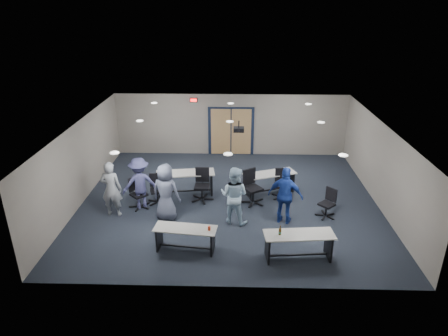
{
  "coord_description": "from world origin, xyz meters",
  "views": [
    {
      "loc": [
        0.18,
        -12.25,
        6.4
      ],
      "look_at": [
        -0.17,
        -0.3,
        1.34
      ],
      "focal_mm": 32.0,
      "sensor_mm": 36.0,
      "label": 1
    }
  ],
  "objects_px": {
    "table_front_right": "(298,241)",
    "person_plaid": "(166,192)",
    "chair_back_b": "(202,185)",
    "person_navy": "(285,196)",
    "person_lightblue": "(234,195)",
    "chair_loose_left": "(139,193)",
    "table_front_left": "(186,235)",
    "chair_back_c": "(253,187)",
    "table_back_left": "(186,179)",
    "chair_back_a": "(157,189)",
    "chair_back_d": "(282,184)",
    "table_back_right": "(269,179)",
    "person_back": "(140,183)",
    "chair_loose_right": "(327,203)",
    "person_gray": "(111,189)"
  },
  "relations": [
    {
      "from": "table_back_right",
      "to": "person_lightblue",
      "type": "relative_size",
      "value": 1.07
    },
    {
      "from": "chair_loose_right",
      "to": "chair_back_c",
      "type": "bearing_deg",
      "value": -152.74
    },
    {
      "from": "chair_back_c",
      "to": "person_plaid",
      "type": "relative_size",
      "value": 0.65
    },
    {
      "from": "table_back_right",
      "to": "person_gray",
      "type": "height_order",
      "value": "person_gray"
    },
    {
      "from": "table_front_left",
      "to": "chair_back_d",
      "type": "relative_size",
      "value": 1.7
    },
    {
      "from": "person_back",
      "to": "chair_back_d",
      "type": "bearing_deg",
      "value": 169.32
    },
    {
      "from": "table_front_right",
      "to": "person_navy",
      "type": "bearing_deg",
      "value": 89.33
    },
    {
      "from": "table_front_right",
      "to": "person_plaid",
      "type": "xyz_separation_m",
      "value": [
        -3.81,
        2.01,
        0.4
      ]
    },
    {
      "from": "chair_back_b",
      "to": "person_navy",
      "type": "xyz_separation_m",
      "value": [
        2.66,
        -1.4,
        0.35
      ]
    },
    {
      "from": "chair_back_b",
      "to": "person_back",
      "type": "relative_size",
      "value": 0.64
    },
    {
      "from": "table_back_right",
      "to": "person_back",
      "type": "distance_m",
      "value": 4.51
    },
    {
      "from": "table_front_right",
      "to": "person_lightblue",
      "type": "xyz_separation_m",
      "value": [
        -1.71,
        1.85,
        0.4
      ]
    },
    {
      "from": "chair_back_b",
      "to": "chair_loose_right",
      "type": "distance_m",
      "value": 4.16
    },
    {
      "from": "chair_back_c",
      "to": "person_back",
      "type": "relative_size",
      "value": 0.67
    },
    {
      "from": "person_plaid",
      "to": "person_back",
      "type": "distance_m",
      "value": 1.19
    },
    {
      "from": "chair_back_c",
      "to": "person_gray",
      "type": "height_order",
      "value": "person_gray"
    },
    {
      "from": "table_front_right",
      "to": "table_back_left",
      "type": "distance_m",
      "value": 5.07
    },
    {
      "from": "person_plaid",
      "to": "person_lightblue",
      "type": "distance_m",
      "value": 2.11
    },
    {
      "from": "table_back_right",
      "to": "person_navy",
      "type": "bearing_deg",
      "value": -101.83
    },
    {
      "from": "table_back_right",
      "to": "person_navy",
      "type": "distance_m",
      "value": 2.11
    },
    {
      "from": "person_gray",
      "to": "person_navy",
      "type": "distance_m",
      "value": 5.42
    },
    {
      "from": "table_back_right",
      "to": "person_navy",
      "type": "height_order",
      "value": "person_navy"
    },
    {
      "from": "chair_loose_right",
      "to": "person_gray",
      "type": "bearing_deg",
      "value": -131.92
    },
    {
      "from": "chair_loose_left",
      "to": "person_lightblue",
      "type": "bearing_deg",
      "value": -59.51
    },
    {
      "from": "table_front_left",
      "to": "chair_loose_left",
      "type": "bearing_deg",
      "value": 134.49
    },
    {
      "from": "person_plaid",
      "to": "table_front_left",
      "type": "bearing_deg",
      "value": 130.49
    },
    {
      "from": "chair_loose_right",
      "to": "person_navy",
      "type": "bearing_deg",
      "value": -117.1
    },
    {
      "from": "chair_back_d",
      "to": "person_plaid",
      "type": "height_order",
      "value": "person_plaid"
    },
    {
      "from": "table_back_left",
      "to": "chair_back_a",
      "type": "xyz_separation_m",
      "value": [
        -0.88,
        -0.71,
        -0.05
      ]
    },
    {
      "from": "table_front_left",
      "to": "person_plaid",
      "type": "height_order",
      "value": "person_plaid"
    },
    {
      "from": "person_back",
      "to": "table_front_right",
      "type": "bearing_deg",
      "value": 129.83
    },
    {
      "from": "person_navy",
      "to": "table_front_left",
      "type": "bearing_deg",
      "value": 49.04
    },
    {
      "from": "chair_back_b",
      "to": "person_lightblue",
      "type": "height_order",
      "value": "person_lightblue"
    },
    {
      "from": "chair_back_b",
      "to": "chair_back_c",
      "type": "bearing_deg",
      "value": -4.48
    },
    {
      "from": "chair_back_d",
      "to": "person_gray",
      "type": "xyz_separation_m",
      "value": [
        -5.51,
        -1.36,
        0.4
      ]
    },
    {
      "from": "chair_loose_left",
      "to": "person_navy",
      "type": "relative_size",
      "value": 0.56
    },
    {
      "from": "table_front_left",
      "to": "chair_back_d",
      "type": "bearing_deg",
      "value": 54.58
    },
    {
      "from": "table_front_left",
      "to": "chair_back_d",
      "type": "distance_m",
      "value": 4.38
    },
    {
      "from": "table_back_left",
      "to": "chair_back_c",
      "type": "distance_m",
      "value": 2.44
    },
    {
      "from": "person_back",
      "to": "person_plaid",
      "type": "bearing_deg",
      "value": 123.82
    },
    {
      "from": "table_front_left",
      "to": "person_plaid",
      "type": "relative_size",
      "value": 0.96
    },
    {
      "from": "table_back_left",
      "to": "chair_back_b",
      "type": "bearing_deg",
      "value": -45.45
    },
    {
      "from": "person_lightblue",
      "to": "chair_back_c",
      "type": "bearing_deg",
      "value": -96.42
    },
    {
      "from": "person_navy",
      "to": "chair_loose_left",
      "type": "bearing_deg",
      "value": 10.4
    },
    {
      "from": "table_back_left",
      "to": "person_plaid",
      "type": "xyz_separation_m",
      "value": [
        -0.39,
        -1.74,
        0.35
      ]
    },
    {
      "from": "table_front_left",
      "to": "table_back_left",
      "type": "bearing_deg",
      "value": 103.82
    },
    {
      "from": "chair_back_b",
      "to": "table_back_right",
      "type": "bearing_deg",
      "value": 16.88
    },
    {
      "from": "chair_back_a",
      "to": "chair_back_d",
      "type": "bearing_deg",
      "value": -10.96
    },
    {
      "from": "table_back_right",
      "to": "person_plaid",
      "type": "xyz_separation_m",
      "value": [
        -3.35,
        -1.92,
        0.4
      ]
    },
    {
      "from": "table_back_right",
      "to": "person_plaid",
      "type": "relative_size",
      "value": 1.07
    }
  ]
}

